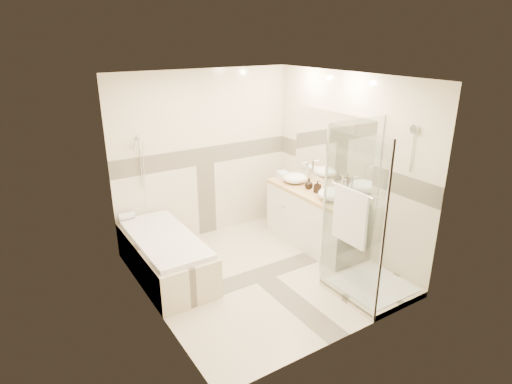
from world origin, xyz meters
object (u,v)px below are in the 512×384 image
vanity (313,218)px  shower_enclosure (364,254)px  bathtub (165,254)px  amenity_bottle_a (317,187)px  vessel_sink_far (333,194)px  amenity_bottle_b (309,184)px  vessel_sink_near (295,178)px

vanity → shower_enclosure: 1.31m
bathtub → amenity_bottle_a: size_ratio=9.62×
vessel_sink_far → amenity_bottle_b: 0.51m
amenity_bottle_a → vessel_sink_near: bearing=90.0°
vessel_sink_near → amenity_bottle_b: 0.33m
vessel_sink_far → amenity_bottle_b: size_ratio=2.59×
shower_enclosure → amenity_bottle_a: shower_enclosure is taller
bathtub → shower_enclosure: (1.86, -1.62, 0.20)m
vanity → vessel_sink_far: size_ratio=3.98×
shower_enclosure → amenity_bottle_b: size_ratio=13.01×
vessel_sink_far → shower_enclosure: bearing=-107.3°
vessel_sink_near → amenity_bottle_b: amenity_bottle_b is taller
vessel_sink_near → amenity_bottle_a: (0.00, -0.51, 0.01)m
amenity_bottle_a → amenity_bottle_b: (0.00, 0.19, -0.01)m
shower_enclosure → vessel_sink_far: bearing=72.7°
shower_enclosure → vessel_sink_near: size_ratio=5.48×
bathtub → vanity: vanity is taller
vessel_sink_near → vessel_sink_far: bearing=-90.0°
vessel_sink_far → amenity_bottle_a: size_ratio=2.30×
bathtub → vessel_sink_near: vessel_sink_near is taller
bathtub → vessel_sink_near: (2.13, 0.09, 0.62)m
vanity → vessel_sink_near: bearing=92.6°
shower_enclosure → vessel_sink_near: shower_enclosure is taller
vessel_sink_far → bathtub: bearing=160.7°
vessel_sink_near → vanity: bearing=-87.4°
vanity → amenity_bottle_b: (-0.02, 0.11, 0.50)m
bathtub → vessel_sink_far: (2.13, -0.75, 0.62)m
vessel_sink_far → amenity_bottle_b: vessel_sink_far is taller
vanity → shower_enclosure: bearing=-103.0°
amenity_bottle_b → shower_enclosure: bearing=-101.1°
bathtub → amenity_bottle_b: (2.13, -0.24, 0.62)m
bathtub → shower_enclosure: shower_enclosure is taller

